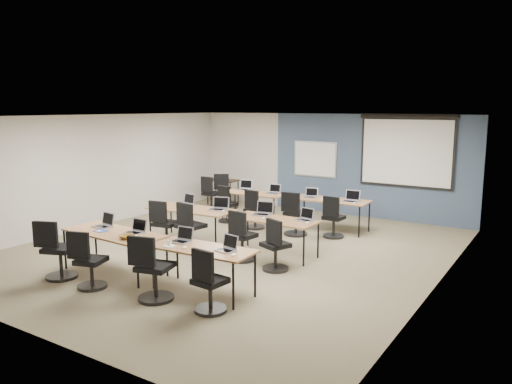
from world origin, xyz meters
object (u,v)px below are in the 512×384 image
Objects in this scene: laptop_8 at (244,187)px; laptop_9 at (273,191)px; task_chair_0 at (57,255)px; training_table_front_right at (203,251)px; laptop_0 at (104,223)px; laptop_11 at (351,199)px; projector_screen at (406,147)px; task_chair_7 at (275,249)px; training_table_back_left at (253,195)px; laptop_7 at (305,217)px; training_table_mid_right at (274,221)px; laptop_6 at (263,211)px; task_chair_8 at (226,207)px; task_chair_3 at (208,286)px; training_table_back_right at (330,201)px; task_chair_10 at (295,217)px; laptop_3 at (227,247)px; laptop_4 at (187,202)px; spare_chair_a at (227,194)px; laptop_10 at (310,195)px; task_chair_2 at (152,274)px; laptop_2 at (182,238)px; task_chair_6 at (241,240)px; laptop_1 at (136,229)px; task_chair_9 at (254,213)px; task_chair_4 at (164,228)px; utility_table at (223,183)px; task_chair_1 at (88,265)px; task_chair_5 at (190,231)px; task_chair_11 at (333,221)px; training_table_front_left at (114,234)px; training_table_mid_left at (191,210)px; whiteboard at (315,159)px.

laptop_8 is 1.12× the size of laptop_9.
task_chair_0 is 3.37× the size of laptop_9.
laptop_0 is (-2.36, 0.12, 0.11)m from training_table_front_right.
laptop_11 reaches higher than laptop_9.
task_chair_7 is (-0.80, -5.06, -1.49)m from projector_screen.
laptop_11 is (0.09, 3.31, 0.40)m from task_chair_7.
laptop_7 is (2.51, -2.08, 0.11)m from training_table_back_left.
laptop_6 is at bearing 152.21° from training_table_mid_right.
task_chair_8 is at bearing 99.97° from laptop_0.
task_chair_8 is (-3.09, 4.71, -0.00)m from task_chair_3.
training_table_back_right is 1.07m from task_chair_10.
training_table_mid_right is 5.81× the size of laptop_3.
laptop_4 is 3.31m from spare_chair_a.
training_table_back_right is 6.16m from task_chair_0.
laptop_7 is at bearing -84.91° from laptop_10.
laptop_10 is (-0.44, 2.47, 0.10)m from training_table_mid_right.
task_chair_2 is 2.34m from task_chair_7.
task_chair_6 reaches higher than laptop_2.
task_chair_9 is at bearing 88.69° from laptop_1.
training_table_back_left is 3.02m from task_chair_4.
laptop_3 is 0.30× the size of task_chair_6.
utility_table is at bearing 153.67° from laptop_7.
task_chair_4 is 2.96m from laptop_7.
training_table_front_right is 1.89m from task_chair_1.
training_table_mid_right is at bearing -148.38° from laptop_7.
task_chair_3 is at bearing -60.19° from task_chair_9.
utility_table is (-2.35, 4.34, 0.24)m from task_chair_5.
laptop_2 is 1.94m from task_chair_5.
training_table_front_right is 1.66× the size of task_chair_10.
task_chair_4 is at bearing 161.94° from laptop_3.
task_chair_3 is 2.09m from task_chair_7.
training_table_front_right is at bearing -14.45° from laptop_2.
task_chair_11 is at bearing 9.52° from task_chair_8.
training_table_front_left is 4.02m from task_chair_9.
task_chair_9 is at bearing -170.12° from task_chair_11.
task_chair_4 is 1.89m from task_chair_6.
task_chair_9 is (0.97, -0.21, 0.00)m from task_chair_8.
laptop_9 is (0.80, 4.70, -0.00)m from laptop_0.
task_chair_9 is at bearing 170.83° from task_chair_10.
task_chair_9 is at bearing -44.03° from utility_table.
spare_chair_a reaches higher than task_chair_6.
spare_chair_a is (-1.64, 5.63, -0.27)m from training_table_front_left.
laptop_1 is at bearing -110.47° from training_table_back_right.
laptop_8 reaches higher than training_table_front_left.
training_table_front_left is 2.32m from training_table_mid_left.
laptop_7 reaches higher than training_table_front_left.
training_table_mid_right is at bearing -1.43° from training_table_mid_left.
laptop_2 is 0.89× the size of laptop_11.
task_chair_3 is (1.83, -7.17, -1.06)m from whiteboard.
task_chair_6 is at bearing 101.28° from training_table_front_right.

